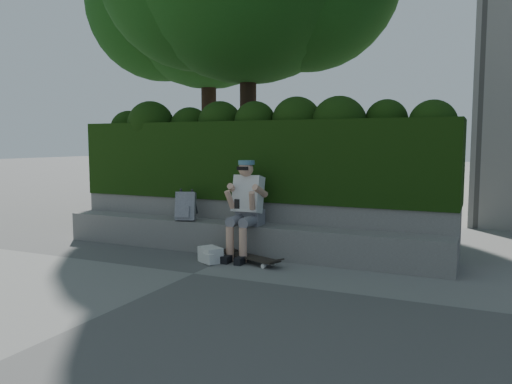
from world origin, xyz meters
The scene contains 8 objects.
ground centered at (0.00, 0.00, 0.00)m, with size 80.00×80.00×0.00m, color slate.
bench_ledge centered at (0.00, 1.25, 0.23)m, with size 6.00×0.45×0.45m, color gray.
planter_wall centered at (0.00, 1.73, 0.38)m, with size 6.00×0.50×0.75m, color gray.
hedge centered at (0.00, 1.95, 1.35)m, with size 6.00×1.00×1.20m, color black.
person centered at (0.22, 1.07, 0.75)m, with size 0.40×0.76×1.38m.
skateboard centered at (0.44, 0.78, 0.08)m, with size 0.90×0.51×0.09m.
backpack_plaid centered at (-0.84, 1.15, 0.67)m, with size 0.29×0.16×0.43m, color #A5A6AA.
backpack_ground centered at (-0.10, 0.61, 0.10)m, with size 0.32×0.23×0.21m, color beige.
Camera 1 is at (3.25, -5.21, 1.63)m, focal length 35.00 mm.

